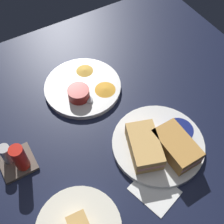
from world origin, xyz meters
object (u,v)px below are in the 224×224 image
sandwich_half_far (176,146)px  ramekin_dark_sauce (178,133)px  plate_sandwich_main (158,144)px  plate_chips_companion (83,87)px  sandwich_half_near (144,146)px  condiment_caddy (16,159)px  spoon_by_dark_ramekin (163,148)px  spoon_by_gravy_ramekin (88,96)px  ramekin_light_gravy (79,93)px

sandwich_half_far → ramekin_dark_sauce: size_ratio=1.72×
plate_sandwich_main → ramekin_dark_sauce: ramekin_dark_sauce is taller
ramekin_dark_sauce → plate_chips_companion: size_ratio=0.32×
sandwich_half_near → condiment_caddy: 33.71cm
sandwich_half_near → sandwich_half_far: bearing=-120.9°
spoon_by_dark_ramekin → spoon_by_gravy_ramekin: bearing=19.3°
sandwich_half_near → condiment_caddy: size_ratio=1.56×
sandwich_half_near → spoon_by_dark_ramekin: (-2.29, -4.73, -2.04)cm
sandwich_half_near → ramekin_dark_sauce: bearing=-95.8°
sandwich_half_near → condiment_caddy: condiment_caddy is taller
sandwich_half_far → spoon_by_dark_ramekin: sandwich_half_far is taller
spoon_by_dark_ramekin → spoon_by_gravy_ramekin: (26.35, 9.22, 0.00)cm
plate_chips_companion → spoon_by_gravy_ramekin: 5.23cm
sandwich_half_far → spoon_by_dark_ramekin: size_ratio=1.35×
sandwich_half_near → condiment_caddy: bearing=65.5°
plate_sandwich_main → plate_chips_companion: 30.43cm
ramekin_dark_sauce → ramekin_light_gravy: ramekin_dark_sauce is taller
spoon_by_dark_ramekin → ramekin_light_gravy: ramekin_light_gravy is taller
sandwich_half_near → ramekin_light_gravy: sandwich_half_near is taller
spoon_by_dark_ramekin → plate_chips_companion: spoon_by_dark_ramekin is taller
spoon_by_gravy_ramekin → plate_sandwich_main: bearing=-158.8°
plate_sandwich_main → spoon_by_dark_ramekin: size_ratio=2.58×
sandwich_half_far → spoon_by_gravy_ramekin: (28.39, 11.74, -2.04)cm
sandwich_half_near → ramekin_dark_sauce: (-1.07, -10.57, -0.49)cm
plate_sandwich_main → spoon_by_gravy_ramekin: 25.91cm
sandwich_half_near → spoon_by_gravy_ramekin: (24.06, 4.49, -2.04)cm
sandwich_half_far → condiment_caddy: size_ratio=1.41×
sandwich_half_near → ramekin_dark_sauce: sandwich_half_near is taller
plate_chips_companion → plate_sandwich_main: bearing=-163.5°
spoon_by_gravy_ramekin → condiment_caddy: (-10.06, 26.17, 1.44)cm
sandwich_half_far → condiment_caddy: condiment_caddy is taller
spoon_by_dark_ramekin → ramekin_light_gravy: 30.08cm
sandwich_half_far → plate_chips_companion: size_ratio=0.55×
spoon_by_gravy_ramekin → plate_chips_companion: bearing=-8.3°
ramekin_light_gravy → ramekin_dark_sauce: bearing=-146.8°
plate_sandwich_main → ramekin_dark_sauce: bearing=-99.9°
ramekin_dark_sauce → plate_sandwich_main: bearing=80.1°
sandwich_half_far → condiment_caddy: bearing=64.2°
ramekin_light_gravy → spoon_by_gravy_ramekin: bearing=-121.0°
sandwich_half_near → ramekin_light_gravy: bearing=15.0°
condiment_caddy → ramekin_light_gravy: bearing=-64.4°
ramekin_dark_sauce → ramekin_light_gravy: size_ratio=1.18×
spoon_by_dark_ramekin → spoon_by_gravy_ramekin: same height
ramekin_light_gravy → condiment_caddy: (-11.44, 23.86, -0.03)cm
ramekin_light_gravy → plate_chips_companion: bearing=-39.8°
plate_sandwich_main → spoon_by_dark_ramekin: spoon_by_dark_ramekin is taller
plate_sandwich_main → spoon_by_gravy_ramekin: spoon_by_gravy_ramekin is taller
plate_sandwich_main → condiment_caddy: size_ratio=2.70×
ramekin_dark_sauce → ramekin_light_gravy: 31.69cm
sandwich_half_far → ramekin_dark_sauce: bearing=-45.4°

